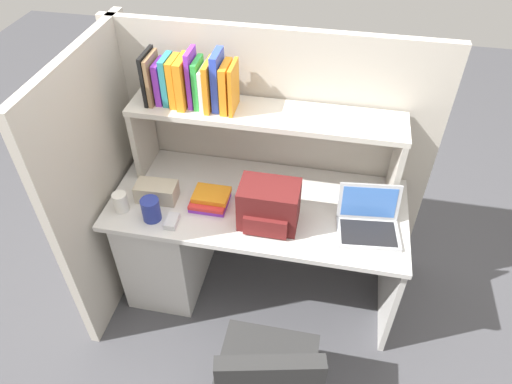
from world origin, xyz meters
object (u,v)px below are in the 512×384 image
at_px(tissue_box, 157,191).
at_px(snack_canister, 151,209).
at_px(laptop, 368,221).
at_px(backpack, 269,206).
at_px(computer_mouse, 172,221).
at_px(paper_cup, 121,202).

relative_size(tissue_box, snack_canister, 1.72).
height_order(tissue_box, snack_canister, snack_canister).
bearing_deg(laptop, backpack, -173.72).
relative_size(backpack, computer_mouse, 2.88).
bearing_deg(paper_cup, backpack, 4.23).
bearing_deg(tissue_box, snack_canister, -82.40).
bearing_deg(tissue_box, paper_cup, -144.56).
xyz_separation_m(computer_mouse, snack_canister, (-0.11, 0.02, 0.05)).
xyz_separation_m(laptop, backpack, (-0.50, -0.06, 0.07)).
xyz_separation_m(paper_cup, tissue_box, (0.15, 0.12, -0.00)).
xyz_separation_m(laptop, tissue_box, (-1.13, 0.01, -0.00)).
bearing_deg(laptop, snack_canister, -172.52).
xyz_separation_m(paper_cup, snack_canister, (0.18, -0.03, 0.01)).
distance_m(tissue_box, snack_canister, 0.16).
bearing_deg(paper_cup, computer_mouse, -9.25).
height_order(computer_mouse, paper_cup, paper_cup).
height_order(backpack, tissue_box, backpack).
distance_m(backpack, tissue_box, 0.63).
bearing_deg(backpack, laptop, 6.28).
xyz_separation_m(backpack, computer_mouse, (-0.49, -0.11, -0.10)).
xyz_separation_m(laptop, paper_cup, (-1.28, -0.11, 0.00)).
height_order(backpack, paper_cup, backpack).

